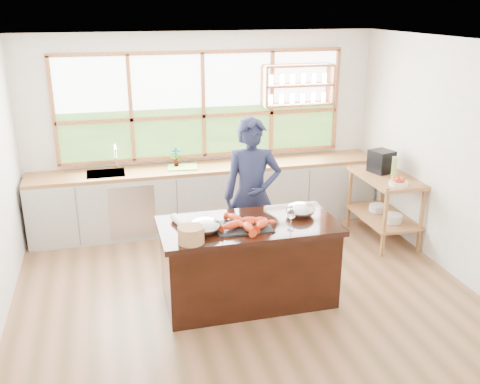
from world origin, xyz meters
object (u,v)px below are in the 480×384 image
object	(u,v)px
island	(248,262)
wicker_basket	(191,235)
cook	(252,196)
espresso_machine	(381,161)

from	to	relation	value
island	wicker_basket	xyz separation A→B (m)	(-0.65, -0.32, 0.53)
island	cook	distance (m)	0.90
espresso_machine	cook	bearing A→B (deg)	178.96
cook	espresso_machine	size ratio (longest dim) A/B	6.16
cook	espresso_machine	bearing A→B (deg)	27.98
cook	wicker_basket	world-z (taller)	cook
cook	espresso_machine	xyz separation A→B (m)	(1.95, 0.54, 0.12)
island	espresso_machine	world-z (taller)	espresso_machine
wicker_basket	espresso_machine	bearing A→B (deg)	29.14
island	wicker_basket	bearing A→B (deg)	-154.20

